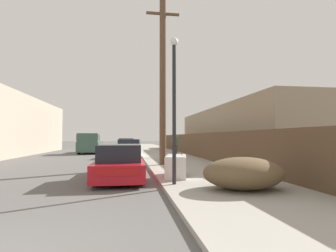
{
  "coord_description": "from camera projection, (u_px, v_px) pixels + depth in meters",
  "views": [
    {
      "loc": [
        2.18,
        -2.69,
        1.57
      ],
      "look_at": [
        4.21,
        10.75,
        2.16
      ],
      "focal_mm": 28.0,
      "sensor_mm": 36.0,
      "label": 1
    }
  ],
  "objects": [
    {
      "name": "discarded_fridge",
      "position": [
        176.0,
        166.0,
        9.7
      ],
      "size": [
        1.08,
        1.83,
        0.8
      ],
      "rotation": [
        0.0,
        0.0,
        -0.22
      ],
      "color": "silver",
      "rests_on": "sidewalk_curb"
    },
    {
      "name": "pedestrian",
      "position": [
        175.0,
        144.0,
        19.76
      ],
      "size": [
        0.34,
        0.34,
        1.8
      ],
      "color": "#282D42",
      "rests_on": "sidewalk_curb"
    },
    {
      "name": "wooden_fence",
      "position": [
        191.0,
        144.0,
        21.3
      ],
      "size": [
        0.08,
        33.0,
        1.74
      ],
      "primitive_type": "cube",
      "color": "brown",
      "rests_on": "sidewalk_curb"
    },
    {
      "name": "car_parked_mid",
      "position": [
        130.0,
        149.0,
        20.45
      ],
      "size": [
        2.18,
        4.21,
        1.42
      ],
      "rotation": [
        0.0,
        0.0,
        -0.08
      ],
      "color": "silver",
      "rests_on": "ground"
    },
    {
      "name": "brush_pile",
      "position": [
        243.0,
        173.0,
        7.3
      ],
      "size": [
        2.29,
        1.79,
        0.89
      ],
      "color": "brown",
      "rests_on": "sidewalk_curb"
    },
    {
      "name": "parked_sports_car_red",
      "position": [
        120.0,
        164.0,
        9.74
      ],
      "size": [
        1.75,
        4.34,
        1.31
      ],
      "rotation": [
        0.0,
        0.0,
        -0.01
      ],
      "color": "red",
      "rests_on": "ground"
    },
    {
      "name": "sidewalk_curb",
      "position": [
        160.0,
        152.0,
        26.27
      ],
      "size": [
        4.2,
        63.0,
        0.12
      ],
      "primitive_type": "cube",
      "color": "#9E998E",
      "rests_on": "ground"
    },
    {
      "name": "utility_pole",
      "position": [
        163.0,
        78.0,
        14.1
      ],
      "size": [
        1.8,
        0.35,
        9.09
      ],
      "color": "brown",
      "rests_on": "sidewalk_curb"
    },
    {
      "name": "car_parked_far",
      "position": [
        127.0,
        145.0,
        31.01
      ],
      "size": [
        2.18,
        4.29,
        1.45
      ],
      "rotation": [
        0.0,
        0.0,
        -0.08
      ],
      "color": "#5B1E19",
      "rests_on": "ground"
    },
    {
      "name": "pickup_truck",
      "position": [
        90.0,
        144.0,
        25.71
      ],
      "size": [
        2.11,
        5.73,
        1.94
      ],
      "rotation": [
        0.0,
        0.0,
        3.17
      ],
      "color": "#385647",
      "rests_on": "ground"
    },
    {
      "name": "street_lamp",
      "position": [
        174.0,
        98.0,
        8.2
      ],
      "size": [
        0.26,
        0.26,
        4.61
      ],
      "color": "#232326",
      "rests_on": "sidewalk_curb"
    },
    {
      "name": "building_right_house",
      "position": [
        241.0,
        132.0,
        23.88
      ],
      "size": [
        6.0,
        21.19,
        4.15
      ],
      "primitive_type": "cube",
      "color": "gray",
      "rests_on": "ground"
    }
  ]
}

